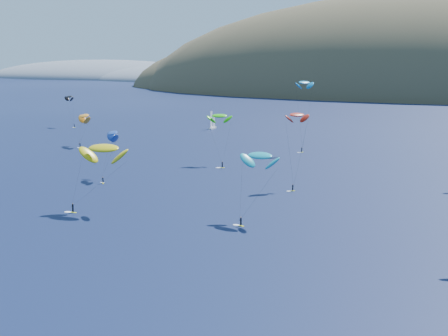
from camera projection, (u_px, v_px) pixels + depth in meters
headland at (118, 80)px, 934.91m from camera, size 460.00×250.00×60.00m
sailboat at (212, 127)px, 301.28m from camera, size 7.81×6.79×9.83m
kitesurfer_1 at (84, 116)px, 245.78m from camera, size 10.71×13.12×14.54m
kitesurfer_2 at (104, 148)px, 144.30m from camera, size 12.16×9.72×17.73m
kitesurfer_3 at (219, 116)px, 205.89m from camera, size 9.90×12.73×17.92m
kitesurfer_4 at (304, 83)px, 228.21m from camera, size 7.39×8.35×27.69m
kitesurfer_5 at (260, 156)px, 135.80m from camera, size 9.95×10.99×16.71m
kitesurfer_9 at (297, 115)px, 169.24m from camera, size 7.11×11.62×21.56m
kitesurfer_10 at (113, 133)px, 182.23m from camera, size 8.63×14.42×15.44m
kitesurfer_12 at (69, 97)px, 309.59m from camera, size 9.76×7.13×16.81m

